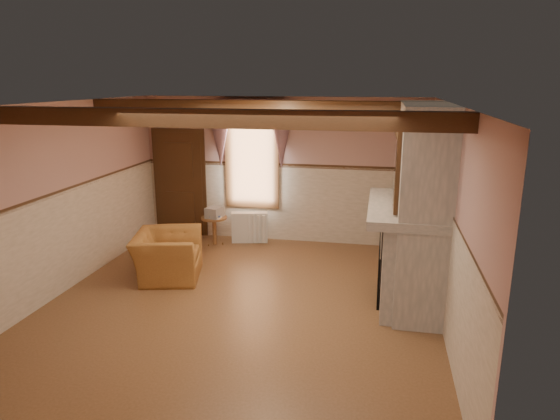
% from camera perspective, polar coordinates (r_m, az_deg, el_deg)
% --- Properties ---
extents(floor, '(5.50, 6.00, 0.01)m').
position_cam_1_polar(floor, '(7.31, -4.36, -10.47)').
color(floor, brown).
rests_on(floor, ground).
extents(ceiling, '(5.50, 6.00, 0.01)m').
position_cam_1_polar(ceiling, '(6.63, -4.84, 12.02)').
color(ceiling, silver).
rests_on(ceiling, wall_back).
extents(wall_back, '(5.50, 0.02, 2.80)m').
position_cam_1_polar(wall_back, '(9.69, 0.28, 4.55)').
color(wall_back, tan).
rests_on(wall_back, floor).
extents(wall_front, '(5.50, 0.02, 2.80)m').
position_cam_1_polar(wall_front, '(4.19, -16.04, -9.86)').
color(wall_front, tan).
rests_on(wall_front, floor).
extents(wall_left, '(0.02, 6.00, 2.80)m').
position_cam_1_polar(wall_left, '(8.03, -23.83, 1.17)').
color(wall_left, tan).
rests_on(wall_left, floor).
extents(wall_right, '(0.02, 6.00, 2.80)m').
position_cam_1_polar(wall_right, '(6.65, 18.86, -0.97)').
color(wall_right, tan).
rests_on(wall_right, floor).
extents(wainscot, '(5.50, 6.00, 1.50)m').
position_cam_1_polar(wainscot, '(7.03, -4.48, -4.92)').
color(wainscot, beige).
rests_on(wainscot, floor).
extents(chair_rail, '(5.50, 6.00, 0.08)m').
position_cam_1_polar(chair_rail, '(6.81, -4.61, 1.03)').
color(chair_rail, black).
rests_on(chair_rail, wainscot).
extents(firebox, '(0.20, 0.95, 0.90)m').
position_cam_1_polar(firebox, '(7.45, 11.95, -6.51)').
color(firebox, black).
rests_on(firebox, floor).
extents(armchair, '(1.23, 1.34, 0.74)m').
position_cam_1_polar(armchair, '(8.24, -12.76, -5.07)').
color(armchair, '#9E662D').
rests_on(armchair, floor).
extents(side_table, '(0.63, 0.63, 0.55)m').
position_cam_1_polar(side_table, '(9.73, -7.50, -2.35)').
color(side_table, brown).
rests_on(side_table, floor).
extents(book_stack, '(0.32, 0.37, 0.20)m').
position_cam_1_polar(book_stack, '(9.60, -7.49, -0.26)').
color(book_stack, '#B7AD8C').
rests_on(book_stack, side_table).
extents(radiator, '(0.72, 0.33, 0.60)m').
position_cam_1_polar(radiator, '(9.79, -3.49, -1.99)').
color(radiator, silver).
rests_on(radiator, floor).
extents(bowl, '(0.37, 0.37, 0.09)m').
position_cam_1_polar(bowl, '(7.21, 14.31, 1.10)').
color(bowl, brown).
rests_on(bowl, mantel).
extents(mantel_clock, '(0.14, 0.24, 0.20)m').
position_cam_1_polar(mantel_clock, '(7.92, 14.11, 2.71)').
color(mantel_clock, black).
rests_on(mantel_clock, mantel).
extents(oil_lamp, '(0.11, 0.11, 0.28)m').
position_cam_1_polar(oil_lamp, '(7.60, 14.22, 2.52)').
color(oil_lamp, gold).
rests_on(oil_lamp, mantel).
extents(candle_red, '(0.06, 0.06, 0.16)m').
position_cam_1_polar(candle_red, '(6.69, 14.52, 0.35)').
color(candle_red, maroon).
rests_on(candle_red, mantel).
extents(jar_yellow, '(0.06, 0.06, 0.12)m').
position_cam_1_polar(jar_yellow, '(6.63, 14.54, 0.03)').
color(jar_yellow, gold).
rests_on(jar_yellow, mantel).
extents(fireplace, '(0.85, 2.00, 2.80)m').
position_cam_1_polar(fireplace, '(7.19, 15.73, 0.42)').
color(fireplace, gray).
rests_on(fireplace, floor).
extents(mantel, '(1.05, 2.05, 0.12)m').
position_cam_1_polar(mantel, '(7.19, 14.28, 0.19)').
color(mantel, gray).
rests_on(mantel, fireplace).
extents(overmantel_mirror, '(0.06, 1.44, 1.04)m').
position_cam_1_polar(overmantel_mirror, '(7.05, 13.08, 5.06)').
color(overmantel_mirror, silver).
rests_on(overmantel_mirror, fireplace).
extents(door, '(1.10, 0.10, 2.10)m').
position_cam_1_polar(door, '(10.31, -11.33, 2.90)').
color(door, black).
rests_on(door, floor).
extents(window, '(1.06, 0.08, 2.02)m').
position_cam_1_polar(window, '(9.75, -3.23, 6.08)').
color(window, white).
rests_on(window, wall_back).
extents(window_drapes, '(1.30, 0.14, 1.40)m').
position_cam_1_polar(window_drapes, '(9.60, -3.42, 9.55)').
color(window_drapes, gray).
rests_on(window_drapes, wall_back).
extents(ceiling_beam_front, '(5.50, 0.18, 0.20)m').
position_cam_1_polar(ceiling_beam_front, '(5.49, -8.35, 10.34)').
color(ceiling_beam_front, black).
rests_on(ceiling_beam_front, ceiling).
extents(ceiling_beam_back, '(5.50, 0.18, 0.20)m').
position_cam_1_polar(ceiling_beam_back, '(7.79, -2.32, 11.71)').
color(ceiling_beam_back, black).
rests_on(ceiling_beam_back, ceiling).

